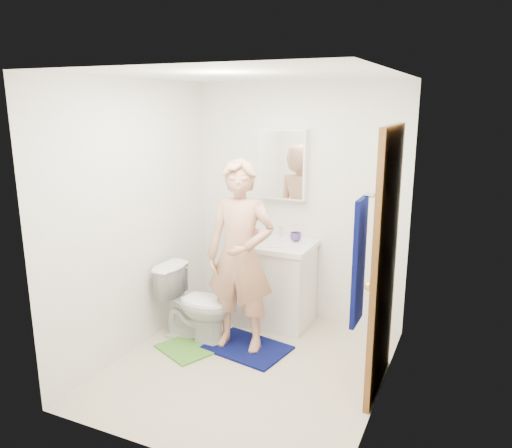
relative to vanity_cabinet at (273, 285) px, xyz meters
The scene contains 22 objects.
floor 1.01m from the vanity_cabinet, 80.69° to the right, with size 2.20×2.40×0.02m, color beige.
ceiling 2.21m from the vanity_cabinet, 80.69° to the right, with size 2.20×2.40×0.02m, color white.
wall_back 0.87m from the vanity_cabinet, 63.05° to the left, with size 2.20×0.02×2.40m, color white.
wall_front 2.28m from the vanity_cabinet, 85.96° to the right, with size 2.20×0.02×2.40m, color white.
wall_left 1.55m from the vanity_cabinet, 136.37° to the right, with size 0.02×2.40×2.40m, color white.
wall_right 1.75m from the vanity_cabinet, 35.99° to the right, with size 0.02×2.40×2.40m, color white.
vanity_cabinet is the anchor object (origin of this frame).
countertop 0.43m from the vanity_cabinet, ahead, with size 0.79×0.59×0.05m, color white.
sink_basin 0.44m from the vanity_cabinet, ahead, with size 0.40×0.40×0.03m, color white.
faucet 0.54m from the vanity_cabinet, 90.00° to the left, with size 0.03×0.03×0.12m, color silver.
medicine_cabinet 1.22m from the vanity_cabinet, 90.00° to the left, with size 0.50×0.12×0.70m, color white.
mirror_panel 1.21m from the vanity_cabinet, 90.00° to the left, with size 0.46×0.01×0.66m, color white.
door 1.57m from the vanity_cabinet, 32.20° to the right, with size 0.05×0.80×2.05m, color brown.
door_knob 1.69m from the vanity_cabinet, 42.72° to the right, with size 0.07×0.07×0.07m, color gold.
towel 2.08m from the vanity_cabinet, 51.53° to the right, with size 0.03×0.24×0.80m, color #080E4D.
towel_hook 2.30m from the vanity_cabinet, 50.60° to the right, with size 0.02×0.02×0.06m, color silver.
toilet 0.84m from the vanity_cabinet, 128.99° to the right, with size 0.40×0.70×0.71m, color white.
bath_mat 0.75m from the vanity_cabinet, 88.88° to the right, with size 0.72×0.51×0.02m, color #080E4D.
green_rug 1.08m from the vanity_cabinet, 118.80° to the right, with size 0.49×0.41×0.02m, color #529D34.
soap_dispenser 0.57m from the vanity_cabinet, 153.31° to the right, with size 0.08×0.09×0.19m, color #B95656.
toothbrush_cup 0.54m from the vanity_cabinet, 35.40° to the left, with size 0.11×0.11×0.09m, color #4D387C.
man 0.80m from the vanity_cabinet, 94.86° to the right, with size 0.63×0.41×1.71m, color tan.
Camera 1 is at (1.66, -3.48, 2.21)m, focal length 35.00 mm.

